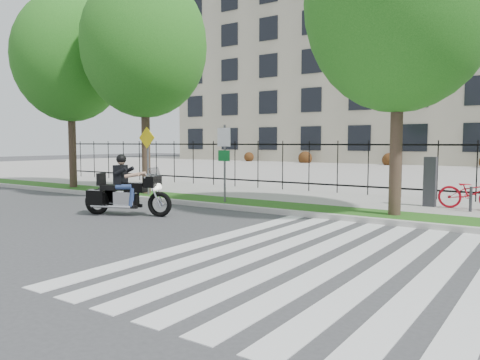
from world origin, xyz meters
The scene contains 15 objects.
ground centered at (0.00, 0.00, 0.00)m, with size 120.00×120.00×0.00m, color #3A3A3C.
curb centered at (0.00, 4.10, 0.07)m, with size 60.00×0.20×0.15m, color #B3B0A9.
grass_verge centered at (0.00, 4.95, 0.07)m, with size 60.00×1.50×0.15m, color #1B5314.
sidewalk centered at (0.00, 7.45, 0.07)m, with size 60.00×3.50×0.15m, color #9C9892.
plaza centered at (0.00, 25.00, 0.05)m, with size 80.00×34.00×0.10m, color #9C9892.
crosswalk_stripes centered at (4.83, 0.00, 0.01)m, with size 5.70×8.00×0.01m, color silver, non-canonical shape.
iron_fence centered at (0.00, 9.20, 1.15)m, with size 30.00×0.06×2.00m, color black, non-canonical shape.
office_building centered at (0.00, 44.92, 9.97)m, with size 60.00×21.90×20.15m.
lamp_post_left centered at (-12.00, 12.00, 3.21)m, with size 1.06×0.70×4.25m.
street_tree_0 centered at (-9.21, 4.95, 5.69)m, with size 4.75×4.75×8.28m.
street_tree_1 centered at (-4.72, 4.95, 5.68)m, with size 4.67×4.67×8.23m.
street_tree_2 centered at (4.62, 4.95, 5.69)m, with size 4.95×4.95×8.40m.
sign_pole_regulatory centered at (-0.76, 4.58, 1.74)m, with size 0.50×0.09×2.50m.
sign_pole_warning centered at (-4.27, 4.58, 1.74)m, with size 0.78×0.09×2.49m.
motorcycle_rider centered at (-1.91, 1.46, 0.70)m, with size 2.61×1.33×2.10m.
Camera 1 is at (8.25, -7.60, 2.07)m, focal length 35.00 mm.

